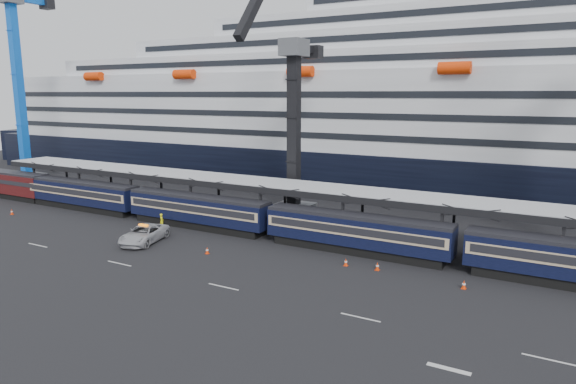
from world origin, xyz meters
name	(u,v)px	position (x,y,z in m)	size (l,w,h in m)	color
ground	(405,303)	(0.00, 0.00, 0.00)	(260.00, 260.00, 0.00)	black
lane_markings	(513,361)	(8.15, -5.23, 0.01)	(111.00, 4.27, 0.02)	beige
train	(389,236)	(-4.65, 10.00, 2.20)	(133.05, 3.00, 4.05)	black
canopy	(449,202)	(0.00, 14.00, 5.25)	(130.00, 6.25, 5.53)	#A2A4AA
cruise_ship	(492,116)	(-1.08, 45.99, 12.34)	(214.09, 28.84, 34.00)	black
crane_blue	(15,78)	(-72.00, 17.55, 18.23)	(4.50, 19.91, 52.01)	#484A50
crane_dark_near	(292,125)	(-20.00, 18.59, 11.93)	(4.50, 17.75, 35.08)	#484A50
pickup_truck	(144,234)	(-29.01, 2.24, 0.92)	(3.06, 6.63, 1.84)	#A4A5AB
worker	(162,221)	(-31.39, 7.50, 0.90)	(0.66, 0.43, 1.80)	#F9F20D
traffic_cone_a	(12,212)	(-53.63, 3.22, 0.37)	(0.37, 0.37, 0.74)	#EA3507
traffic_cone_b	(207,250)	(-20.72, 2.43, 0.35)	(0.35, 0.35, 0.71)	#EA3507
traffic_cone_c	(377,266)	(-4.34, 6.08, 0.39)	(0.39, 0.39, 0.78)	#EA3507
traffic_cone_d	(346,262)	(-7.29, 5.80, 0.37)	(0.37, 0.37, 0.74)	#EA3507
traffic_cone_e	(464,284)	(3.32, 5.26, 0.38)	(0.38, 0.38, 0.76)	#EA3507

